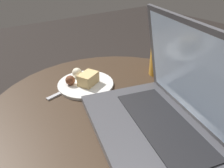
% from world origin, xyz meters
% --- Properties ---
extents(table, '(0.73, 0.73, 0.51)m').
position_xyz_m(table, '(0.00, 0.00, 0.37)').
color(table, black).
rests_on(table, ground_plane).
extents(laptop, '(0.42, 0.34, 0.26)m').
position_xyz_m(laptop, '(0.13, 0.03, 0.56)').
color(laptop, '#47474C').
rests_on(laptop, table).
extents(beer_glass, '(0.06, 0.06, 0.20)m').
position_xyz_m(beer_glass, '(-0.08, 0.23, 0.61)').
color(beer_glass, gold).
rests_on(beer_glass, table).
extents(snack_plate, '(0.18, 0.18, 0.05)m').
position_xyz_m(snack_plate, '(-0.17, -0.01, 0.52)').
color(snack_plate, silver).
rests_on(snack_plate, table).
extents(fork, '(0.05, 0.17, 0.00)m').
position_xyz_m(fork, '(-0.17, -0.05, 0.51)').
color(fork, '#B2B2B7').
rests_on(fork, table).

